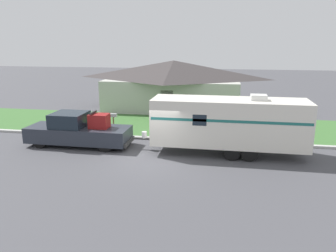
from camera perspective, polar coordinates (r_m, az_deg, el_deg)
name	(u,v)px	position (r m, az deg, el deg)	size (l,w,h in m)	color
ground_plane	(153,161)	(16.75, -2.65, -6.10)	(120.00, 120.00, 0.00)	#47474C
curb_strip	(166,139)	(20.21, -0.34, -2.25)	(80.00, 0.30, 0.14)	#ADADA8
lawn_strip	(175,125)	(23.70, 1.24, 0.11)	(80.00, 7.00, 0.03)	#3D6B33
house_across_street	(174,84)	(29.78, 0.98, 7.37)	(12.49, 7.47, 4.29)	#B2B2A8
pickup_truck	(78,131)	(19.67, -15.36, -0.84)	(6.06, 2.00, 2.04)	black
travel_trailer	(229,122)	(17.61, 10.55, 0.66)	(9.35, 2.33, 3.26)	black
mailbox	(113,118)	(21.84, -9.51, 1.36)	(0.48, 0.20, 1.32)	brown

